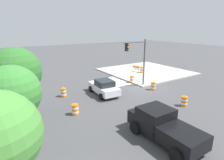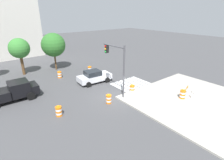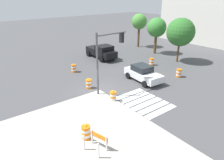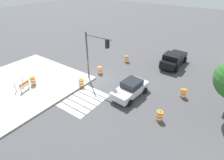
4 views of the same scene
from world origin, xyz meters
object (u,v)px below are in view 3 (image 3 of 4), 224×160
Objects in this scene: construction_barricade at (97,140)px; street_tree_streetside_mid at (157,28)px; pickup_truck at (102,52)px; traffic_barrel_on_sidewalk at (86,132)px; street_tree_streetside_far at (181,32)px; traffic_light_pole at (108,51)px; traffic_barrel_median_near at (152,62)px; traffic_barrel_crosswalk_end at (89,84)px; street_tree_streetside_near at (139,22)px; traffic_barrel_far_curb at (179,73)px; traffic_barrel_median_far at (113,97)px; sports_car at (143,73)px; traffic_barrel_near_corner at (74,68)px.

street_tree_streetside_mid is (-12.33, 18.59, 3.10)m from construction_barricade.
pickup_truck is 0.98× the size of street_tree_streetside_mid.
pickup_truck is at bearing 142.06° from traffic_barrel_on_sidewalk.
traffic_light_pole is at bearing -81.99° from street_tree_streetside_far.
traffic_barrel_crosswalk_end is at bearing -84.02° from traffic_barrel_median_near.
construction_barricade reaches higher than traffic_barrel_median_near.
traffic_barrel_median_near is 0.19× the size of street_tree_streetside_near.
traffic_barrel_crosswalk_end is 0.73× the size of construction_barricade.
traffic_barrel_far_curb is 0.19× the size of traffic_light_pole.
traffic_light_pole is 14.95m from street_tree_streetside_mid.
pickup_truck reaches higher than traffic_barrel_on_sidewalk.
traffic_barrel_on_sidewalk is (13.83, -10.78, -0.37)m from pickup_truck.
traffic_barrel_median_near is 16.01m from traffic_barrel_on_sidewalk.
traffic_barrel_median_far is 0.19× the size of traffic_light_pole.
traffic_barrel_crosswalk_end is 1.00× the size of traffic_barrel_median_near.
street_tree_streetside_near reaches higher than traffic_barrel_median_near.
street_tree_streetside_far reaches higher than sports_car.
traffic_barrel_median_far is 14.43m from street_tree_streetside_far.
street_tree_streetside_near reaches higher than street_tree_streetside_mid.
construction_barricade is at bearing -35.51° from pickup_truck.
pickup_truck is 5.07× the size of traffic_barrel_median_near.
traffic_barrel_far_curb is at bearing 45.41° from traffic_barrel_near_corner.
traffic_barrel_far_curb is at bearing 102.63° from traffic_barrel_on_sidewalk.
traffic_barrel_far_curb is at bearing 78.42° from traffic_light_pole.
traffic_barrel_on_sidewalk is (7.57, -14.11, 0.15)m from traffic_barrel_median_near.
traffic_light_pole is (-1.72, -8.37, 3.46)m from traffic_barrel_far_curb.
street_tree_streetside_near is at bearing 129.99° from traffic_barrel_median_far.
sports_car is at bearing -54.41° from street_tree_streetside_mid.
pickup_truck is at bearing -152.01° from traffic_barrel_median_near.
traffic_barrel_near_corner is at bearing -134.59° from traffic_barrel_far_curb.
sports_car is 5.53m from traffic_barrel_median_far.
street_tree_streetside_far reaches higher than traffic_barrel_near_corner.
pickup_truck is at bearing 144.49° from construction_barricade.
traffic_barrel_far_curb is (-0.03, 9.11, 0.00)m from traffic_barrel_median_far.
pickup_truck is 10.65m from street_tree_streetside_far.
traffic_barrel_median_far is at bearing 133.85° from construction_barricade.
street_tree_streetside_far is (4.60, -0.69, 0.08)m from street_tree_streetside_mid.
sports_car is 0.81× the size of street_tree_streetside_near.
street_tree_streetside_near is (-15.62, 19.47, 3.52)m from traffic_barrel_on_sidewalk.
sports_car is at bearing -41.95° from street_tree_streetside_near.
traffic_light_pole is at bearing -64.63° from street_tree_streetside_mid.
street_tree_streetside_mid is at bearing 115.37° from traffic_light_pole.
traffic_barrel_near_corner and traffic_barrel_median_near have the same top height.
traffic_barrel_on_sidewalk is (4.71, -9.66, -0.21)m from sports_car.
traffic_barrel_median_far is 9.11m from traffic_barrel_far_curb.
street_tree_streetside_mid is at bearing 147.71° from traffic_barrel_far_curb.
construction_barricade is at bearing -21.74° from traffic_barrel_near_corner.
traffic_light_pole is at bearing 139.37° from construction_barricade.
sports_car reaches higher than traffic_barrel_median_near.
traffic_light_pole reaches higher than pickup_truck.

